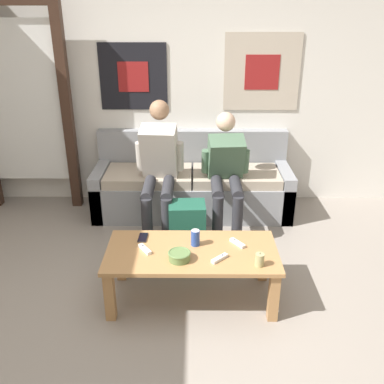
{
  "coord_description": "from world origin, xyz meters",
  "views": [
    {
      "loc": [
        0.26,
        -2.2,
        2.07
      ],
      "look_at": [
        0.24,
        1.05,
        0.63
      ],
      "focal_mm": 40.0,
      "sensor_mm": 36.0,
      "label": 1
    }
  ],
  "objects_px": {
    "pillar_candle": "(260,260)",
    "game_controller_near_right": "(237,243)",
    "game_controller_far_center": "(220,258)",
    "drink_can_blue": "(195,238)",
    "backpack": "(187,228)",
    "person_seated_teen": "(226,170)",
    "person_seated_adult": "(159,164)",
    "ceramic_bowl": "(179,255)",
    "coffee_table": "(192,258)",
    "game_controller_near_left": "(145,249)",
    "cell_phone": "(143,237)",
    "couch": "(192,186)"
  },
  "relations": [
    {
      "from": "pillar_candle",
      "to": "game_controller_near_right",
      "type": "relative_size",
      "value": 0.76
    },
    {
      "from": "game_controller_far_center",
      "to": "drink_can_blue",
      "type": "bearing_deg",
      "value": 130.33
    },
    {
      "from": "backpack",
      "to": "person_seated_teen",
      "type": "bearing_deg",
      "value": 50.68
    },
    {
      "from": "pillar_candle",
      "to": "drink_can_blue",
      "type": "bearing_deg",
      "value": 148.4
    },
    {
      "from": "person_seated_adult",
      "to": "ceramic_bowl",
      "type": "bearing_deg",
      "value": -79.65
    },
    {
      "from": "pillar_candle",
      "to": "drink_can_blue",
      "type": "xyz_separation_m",
      "value": [
        -0.44,
        0.27,
        0.02
      ]
    },
    {
      "from": "coffee_table",
      "to": "person_seated_adult",
      "type": "bearing_deg",
      "value": 105.47
    },
    {
      "from": "game_controller_near_left",
      "to": "cell_phone",
      "type": "height_order",
      "value": "game_controller_near_left"
    },
    {
      "from": "couch",
      "to": "drink_can_blue",
      "type": "distance_m",
      "value": 1.46
    },
    {
      "from": "game_controller_far_center",
      "to": "cell_phone",
      "type": "relative_size",
      "value": 0.92
    },
    {
      "from": "person_seated_teen",
      "to": "game_controller_near_left",
      "type": "bearing_deg",
      "value": -119.78
    },
    {
      "from": "game_controller_far_center",
      "to": "game_controller_near_right",
      "type": "bearing_deg",
      "value": 55.62
    },
    {
      "from": "couch",
      "to": "cell_phone",
      "type": "distance_m",
      "value": 1.4
    },
    {
      "from": "pillar_candle",
      "to": "game_controller_near_left",
      "type": "xyz_separation_m",
      "value": [
        -0.81,
        0.19,
        -0.03
      ]
    },
    {
      "from": "backpack",
      "to": "game_controller_near_left",
      "type": "height_order",
      "value": "backpack"
    },
    {
      "from": "couch",
      "to": "game_controller_near_left",
      "type": "xyz_separation_m",
      "value": [
        -0.34,
        -1.52,
        0.15
      ]
    },
    {
      "from": "person_seated_teen",
      "to": "drink_can_blue",
      "type": "relative_size",
      "value": 8.95
    },
    {
      "from": "drink_can_blue",
      "to": "person_seated_teen",
      "type": "bearing_deg",
      "value": 74.64
    },
    {
      "from": "person_seated_teen",
      "to": "ceramic_bowl",
      "type": "distance_m",
      "value": 1.35
    },
    {
      "from": "cell_phone",
      "to": "person_seated_adult",
      "type": "bearing_deg",
      "value": 86.72
    },
    {
      "from": "person_seated_teen",
      "to": "pillar_candle",
      "type": "height_order",
      "value": "person_seated_teen"
    },
    {
      "from": "person_seated_teen",
      "to": "backpack",
      "type": "distance_m",
      "value": 0.7
    },
    {
      "from": "ceramic_bowl",
      "to": "drink_can_blue",
      "type": "bearing_deg",
      "value": 61.03
    },
    {
      "from": "person_seated_teen",
      "to": "game_controller_far_center",
      "type": "distance_m",
      "value": 1.3
    },
    {
      "from": "ceramic_bowl",
      "to": "game_controller_far_center",
      "type": "height_order",
      "value": "ceramic_bowl"
    },
    {
      "from": "game_controller_near_right",
      "to": "game_controller_far_center",
      "type": "relative_size",
      "value": 1.08
    },
    {
      "from": "pillar_candle",
      "to": "drink_can_blue",
      "type": "height_order",
      "value": "drink_can_blue"
    },
    {
      "from": "pillar_candle",
      "to": "game_controller_far_center",
      "type": "distance_m",
      "value": 0.28
    },
    {
      "from": "backpack",
      "to": "game_controller_far_center",
      "type": "bearing_deg",
      "value": -73.69
    },
    {
      "from": "ceramic_bowl",
      "to": "backpack",
      "type": "bearing_deg",
      "value": 87.24
    },
    {
      "from": "drink_can_blue",
      "to": "cell_phone",
      "type": "bearing_deg",
      "value": 166.25
    },
    {
      "from": "backpack",
      "to": "ceramic_bowl",
      "type": "relative_size",
      "value": 2.77
    },
    {
      "from": "ceramic_bowl",
      "to": "cell_phone",
      "type": "bearing_deg",
      "value": 134.06
    },
    {
      "from": "drink_can_blue",
      "to": "cell_phone",
      "type": "xyz_separation_m",
      "value": [
        -0.4,
        0.1,
        -0.06
      ]
    },
    {
      "from": "person_seated_teen",
      "to": "cell_phone",
      "type": "xyz_separation_m",
      "value": [
        -0.7,
        -0.98,
        -0.18
      ]
    },
    {
      "from": "couch",
      "to": "coffee_table",
      "type": "bearing_deg",
      "value": -89.85
    },
    {
      "from": "person_seated_teen",
      "to": "cell_phone",
      "type": "height_order",
      "value": "person_seated_teen"
    },
    {
      "from": "person_seated_teen",
      "to": "ceramic_bowl",
      "type": "bearing_deg",
      "value": -107.68
    },
    {
      "from": "pillar_candle",
      "to": "game_controller_near_right",
      "type": "bearing_deg",
      "value": 113.89
    },
    {
      "from": "couch",
      "to": "game_controller_near_left",
      "type": "relative_size",
      "value": 14.81
    },
    {
      "from": "game_controller_near_left",
      "to": "couch",
      "type": "bearing_deg",
      "value": 77.48
    },
    {
      "from": "drink_can_blue",
      "to": "person_seated_adult",
      "type": "bearing_deg",
      "value": 107.75
    },
    {
      "from": "person_seated_teen",
      "to": "game_controller_far_center",
      "type": "bearing_deg",
      "value": -95.58
    },
    {
      "from": "backpack",
      "to": "drink_can_blue",
      "type": "distance_m",
      "value": 0.69
    },
    {
      "from": "game_controller_near_left",
      "to": "cell_phone",
      "type": "distance_m",
      "value": 0.18
    },
    {
      "from": "person_seated_adult",
      "to": "ceramic_bowl",
      "type": "height_order",
      "value": "person_seated_adult"
    },
    {
      "from": "ceramic_bowl",
      "to": "cell_phone",
      "type": "height_order",
      "value": "ceramic_bowl"
    },
    {
      "from": "backpack",
      "to": "cell_phone",
      "type": "distance_m",
      "value": 0.66
    },
    {
      "from": "coffee_table",
      "to": "drink_can_blue",
      "type": "bearing_deg",
      "value": 71.76
    },
    {
      "from": "game_controller_near_left",
      "to": "person_seated_teen",
      "type": "bearing_deg",
      "value": 60.22
    }
  ]
}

